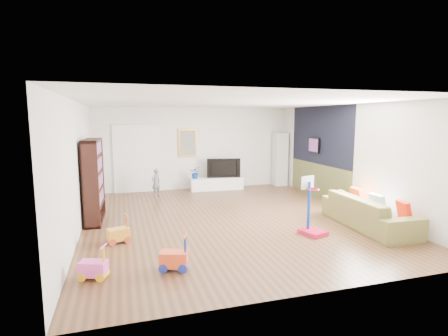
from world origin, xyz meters
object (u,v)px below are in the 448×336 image
object	(u,v)px
media_console	(217,184)
bookshelf	(94,181)
sofa	(368,212)
basketball_hoop	(314,206)

from	to	relation	value
media_console	bookshelf	world-z (taller)	bookshelf
sofa	media_console	bearing A→B (deg)	25.59
bookshelf	basketball_hoop	world-z (taller)	bookshelf
media_console	bookshelf	distance (m)	4.56
media_console	basketball_hoop	distance (m)	4.99
media_console	sofa	xyz separation A→B (m)	(2.08, -4.83, 0.14)
media_console	sofa	distance (m)	5.26
basketball_hoop	bookshelf	bearing A→B (deg)	134.02
bookshelf	sofa	xyz separation A→B (m)	(5.70, -2.17, -0.60)
bookshelf	basketball_hoop	xyz separation A→B (m)	(4.30, -2.27, -0.35)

